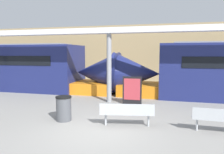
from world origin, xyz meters
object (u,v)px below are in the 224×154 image
Objects in this scene: poster_board at (132,90)px; bench_far at (221,118)px; support_column_near at (109,68)px; trash_bin at (64,108)px; bench_near at (127,112)px; train_right at (1,68)px.

bench_far is at bearing -44.21° from poster_board.
support_column_near reaches higher than bench_far.
trash_bin is 3.85m from support_column_near.
bench_near is at bearing -176.33° from bench_far.
bench_far is (3.01, 0.07, -0.00)m from bench_near.
trash_bin is at bearing 168.14° from bench_near.
bench_near is at bearing -1.49° from trash_bin.
trash_bin is 0.67× the size of poster_board.
bench_near is 1.38× the size of poster_board.
poster_board reaches higher than bench_near.
bench_near is 1.12× the size of bench_far.
bench_far is 5.96m from support_column_near.
support_column_near is (0.82, 3.53, 1.31)m from trash_bin.
train_right is 4.95× the size of support_column_near.
train_right reaches higher than bench_near.
trash_bin is (-5.46, -0.01, -0.04)m from bench_far.
train_right is 9.30m from support_column_near.
poster_board is at bearing -15.00° from train_right.
support_column_near reaches higher than train_right.
bench_near is 4.14m from support_column_near.
bench_near is 3.39m from poster_board.
train_right reaches higher than poster_board.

